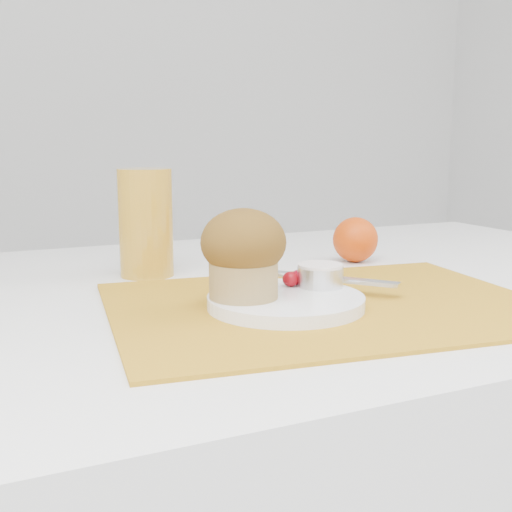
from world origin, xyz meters
name	(u,v)px	position (x,y,z in m)	size (l,w,h in m)	color
placemat	(327,304)	(-0.07, -0.09, 0.75)	(0.49, 0.36, 0.00)	#BB811A
plate	(286,301)	(-0.12, -0.09, 0.76)	(0.18, 0.18, 0.01)	white
ramekin	(320,276)	(-0.06, -0.07, 0.78)	(0.05, 0.05, 0.02)	silver
cream	(320,267)	(-0.06, -0.07, 0.79)	(0.05, 0.05, 0.01)	white
raspberry_near	(291,279)	(-0.10, -0.05, 0.78)	(0.02, 0.02, 0.02)	#600208
raspberry_far	(299,278)	(-0.08, -0.05, 0.78)	(0.02, 0.02, 0.02)	#610210
butter_knife	(321,278)	(-0.04, -0.04, 0.77)	(0.20, 0.02, 0.00)	silver
orange	(355,240)	(0.11, 0.13, 0.79)	(0.07, 0.07, 0.07)	#D84507
juice_glass	(146,223)	(-0.21, 0.16, 0.83)	(0.08, 0.08, 0.15)	gold
muffin	(243,252)	(-0.17, -0.08, 0.82)	(0.10, 0.10, 0.10)	tan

